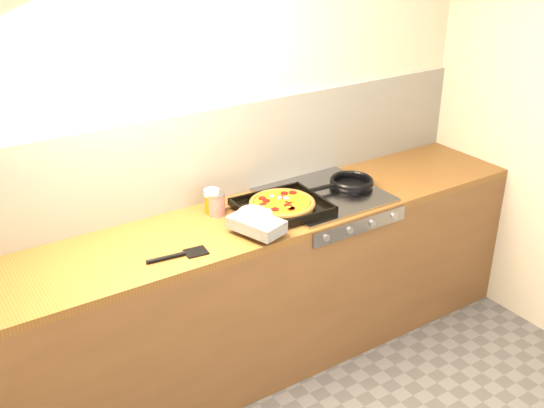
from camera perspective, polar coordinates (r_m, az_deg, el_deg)
room_shell at (r=3.36m, az=-4.32°, el=4.57°), size 3.20×3.20×3.20m
counter_run at (r=3.45m, az=-1.58°, el=-7.80°), size 3.20×0.62×0.90m
stovetop at (r=3.46m, az=4.68°, el=0.79°), size 0.60×0.56×0.02m
pizza_on_tray at (r=3.19m, az=0.21°, el=-0.47°), size 0.58×0.49×0.07m
frying_pan at (r=3.55m, az=7.06°, el=1.90°), size 0.41×0.26×0.04m
tomato_can at (r=3.22m, az=-4.97°, el=-0.06°), size 0.09×0.09×0.12m
juice_glass at (r=3.25m, az=-5.42°, el=0.29°), size 0.10×0.10×0.13m
wooden_spoon at (r=3.37m, az=-2.10°, el=0.31°), size 0.30×0.05×0.02m
black_spatula at (r=2.89m, az=-8.37°, el=-4.57°), size 0.29×0.10×0.02m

